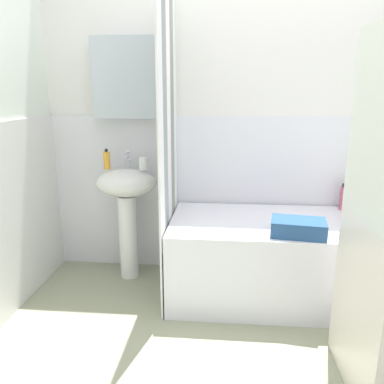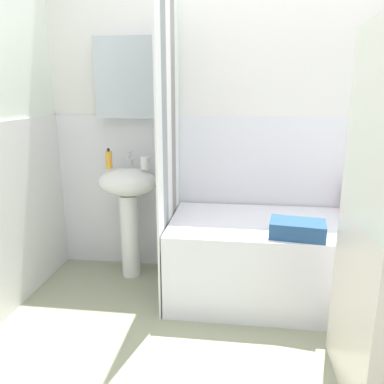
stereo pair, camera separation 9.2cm
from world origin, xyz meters
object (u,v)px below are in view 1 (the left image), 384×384
toothbrush_cup (144,163)px  conditioner_bottle (347,199)px  towel_folded (298,228)px  body_wash_bottle (343,198)px  bathtub (288,259)px  shampoo_bottle (382,199)px  lotion_bottle (365,196)px  sink (127,199)px  soap_dispenser (107,160)px

toothbrush_cup → conditioner_bottle: 1.49m
towel_folded → toothbrush_cup: bearing=156.2°
body_wash_bottle → bathtub: bearing=-144.6°
bathtub → shampoo_bottle: 0.84m
toothbrush_cup → lotion_bottle: (1.58, 0.09, -0.23)m
sink → body_wash_bottle: sink is taller
conditioner_bottle → body_wash_bottle: (-0.03, -0.02, 0.02)m
bathtub → shampoo_bottle: shampoo_bottle is taller
toothbrush_cup → towel_folded: 1.15m
shampoo_bottle → towel_folded: bearing=-140.7°
toothbrush_cup → lotion_bottle: 1.60m
conditioner_bottle → sink: bearing=-175.4°
body_wash_bottle → towel_folded: bearing=-126.8°
shampoo_bottle → towel_folded: (-0.69, -0.57, -0.04)m
toothbrush_cup → towel_folded: toothbrush_cup is taller
body_wash_bottle → towel_folded: body_wash_bottle is taller
toothbrush_cup → bathtub: 1.20m
sink → conditioner_bottle: 1.60m
lotion_bottle → soap_dispenser: bearing=-176.8°
lotion_bottle → towel_folded: (-0.56, -0.54, -0.06)m
lotion_bottle → bathtub: bearing=-153.3°
soap_dispenser → towel_folded: bearing=-18.9°
sink → toothbrush_cup: 0.30m
sink → towel_folded: 1.24m
lotion_bottle → conditioner_bottle: lotion_bottle is taller
bathtub → towel_folded: size_ratio=5.03×
body_wash_bottle → lotion_bottle: bearing=-4.2°
soap_dispenser → body_wash_bottle: soap_dispenser is taller
shampoo_bottle → lotion_bottle: lotion_bottle is taller
soap_dispenser → towel_folded: 1.39m
sink → lotion_bottle: 1.72m
toothbrush_cup → towel_folded: size_ratio=0.27×
bathtub → shampoo_bottle: (0.69, 0.31, 0.35)m
sink → towel_folded: sink is taller
sink → shampoo_bottle: (1.84, 0.12, 0.01)m
bathtub → body_wash_bottle: (0.41, 0.29, 0.36)m
conditioner_bottle → towel_folded: 0.73m
sink → body_wash_bottle: 1.57m
sink → shampoo_bottle: sink is taller
conditioner_bottle → body_wash_bottle: bearing=-143.2°
conditioner_bottle → body_wash_bottle: 0.04m
toothbrush_cup → body_wash_bottle: bearing=4.1°
body_wash_bottle → towel_folded: 0.69m
soap_dispenser → lotion_bottle: (1.85, 0.10, -0.25)m
shampoo_bottle → lotion_bottle: (-0.13, -0.02, 0.03)m
shampoo_bottle → body_wash_bottle: (-0.28, -0.01, 0.01)m
conditioner_bottle → body_wash_bottle: size_ratio=0.82×
soap_dispenser → lotion_bottle: bearing=3.2°
soap_dispenser → shampoo_bottle: size_ratio=0.83×
towel_folded → body_wash_bottle: bearing=53.2°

